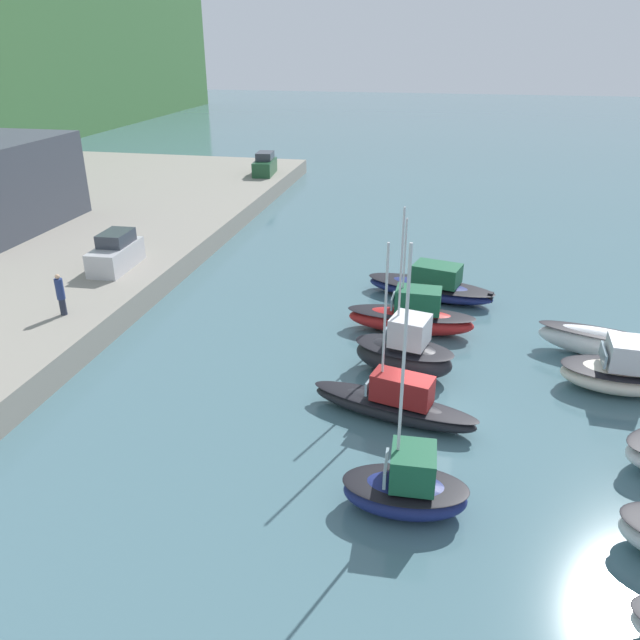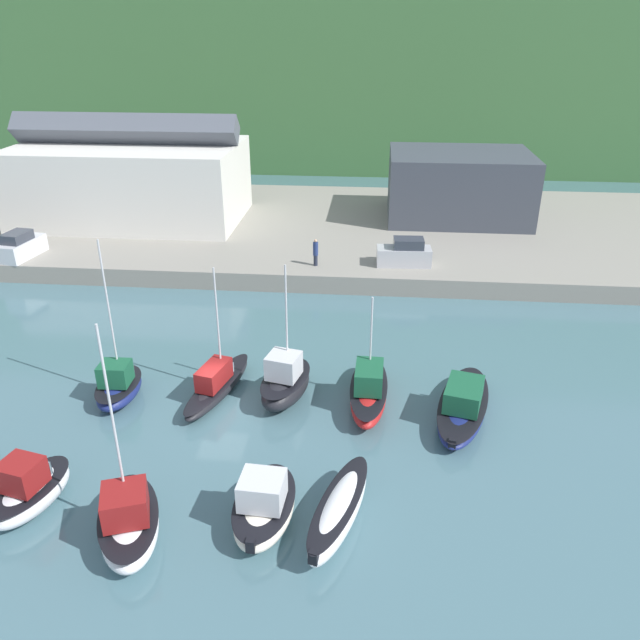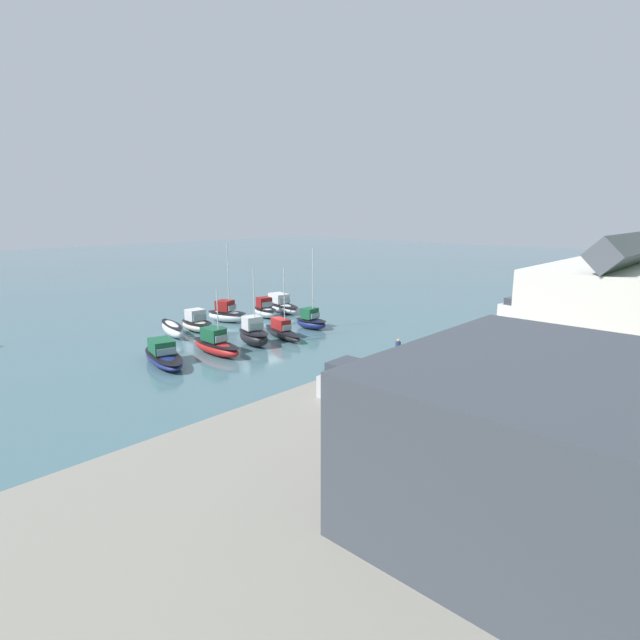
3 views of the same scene
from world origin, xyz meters
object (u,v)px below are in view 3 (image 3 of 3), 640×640
moored_boat_4 (163,356)px  moored_boat_5 (280,305)px  parked_car_0 (518,310)px  moored_boat_9 (172,329)px  person_on_quay (398,352)px  pickup_truck_1 (538,303)px  moored_boat_3 (216,345)px  moored_boat_1 (282,331)px  moored_boat_2 (253,334)px  parked_car_2 (347,379)px  moored_boat_6 (265,310)px  moored_boat_0 (311,321)px  parked_car_1 (587,287)px  moored_boat_8 (197,323)px  moored_boat_7 (227,314)px  pickup_truck_0 (584,298)px

moored_boat_4 → moored_boat_5: size_ratio=0.99×
moored_boat_5 → parked_car_0: bearing=122.6°
moored_boat_9 → person_on_quay: 26.52m
pickup_truck_1 → person_on_quay: person_on_quay is taller
moored_boat_3 → moored_boat_4: bearing=-7.6°
pickup_truck_1 → moored_boat_1: bearing=-31.0°
moored_boat_2 → parked_car_0: (-23.88, 16.76, 1.28)m
parked_car_2 → moored_boat_6: bearing=146.5°
moored_boat_0 → parked_car_1: (-38.24, 18.20, 1.49)m
moored_boat_3 → pickup_truck_1: (-34.90, 16.57, 1.36)m
moored_boat_3 → person_on_quay: size_ratio=3.12×
moored_boat_3 → moored_boat_8: size_ratio=1.35×
moored_boat_9 → moored_boat_7: bearing=-154.5°
moored_boat_1 → parked_car_1: bearing=172.2°
moored_boat_5 → moored_boat_2: bearing=50.0°
moored_boat_3 → parked_car_1: moored_boat_3 is taller
moored_boat_4 → moored_boat_9: moored_boat_4 is taller
moored_boat_8 → moored_boat_9: (3.07, 0.03, -0.08)m
parked_car_1 → pickup_truck_0: bearing=-79.1°
moored_boat_3 → moored_boat_6: 16.89m
moored_boat_0 → parked_car_1: 42.38m
moored_boat_3 → pickup_truck_0: bearing=156.3°
moored_boat_2 → moored_boat_7: moored_boat_7 is taller
person_on_quay → moored_boat_1: bearing=-102.6°
parked_car_1 → person_on_quay: parked_car_1 is taller
moored_boat_3 → parked_car_1: size_ratio=1.56×
moored_boat_2 → moored_boat_7: bearing=-100.3°
moored_boat_8 → moored_boat_9: 3.07m
moored_boat_4 → moored_boat_5: (-22.81, -9.79, 0.11)m
moored_boat_2 → moored_boat_3: 4.51m
moored_boat_3 → pickup_truck_1: bearing=156.1°
moored_boat_8 → parked_car_0: (-24.31, 26.03, 1.48)m
moored_boat_9 → parked_car_1: size_ratio=1.48×
moored_boat_6 → person_on_quay: 28.06m
moored_boat_3 → pickup_truck_1: moored_boat_3 is taller
moored_boat_5 → pickup_truck_0: bearing=140.2°
moored_boat_0 → pickup_truck_1: bearing=139.0°
moored_boat_0 → moored_boat_5: size_ratio=1.13×
moored_boat_3 → moored_boat_1: bearing=-179.1°
moored_boat_2 → parked_car_1: moored_boat_2 is taller
parked_car_2 → pickup_truck_1: parked_car_2 is taller
moored_boat_5 → pickup_truck_1: size_ratio=1.69×
moored_boat_5 → pickup_truck_1: pickup_truck_1 is taller
moored_boat_3 → moored_boat_4: moored_boat_3 is taller
moored_boat_2 → pickup_truck_1: size_ratio=1.63×
moored_boat_6 → moored_boat_9: moored_boat_6 is taller
moored_boat_5 → moored_boat_9: size_ratio=1.28×
moored_boat_8 → parked_car_0: parked_car_0 is taller
parked_car_1 → person_on_quay: size_ratio=2.00×
moored_boat_4 → pickup_truck_0: bearing=170.9°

